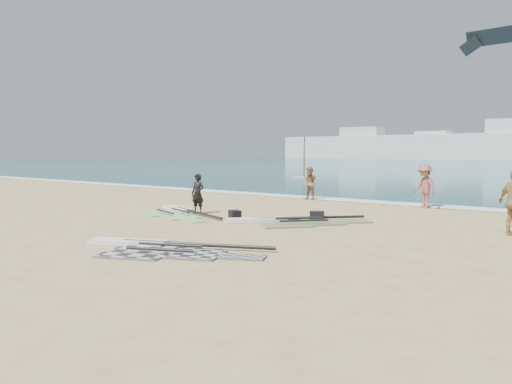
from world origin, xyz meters
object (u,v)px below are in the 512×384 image
Objects in this scene: rig_grey at (156,248)px; gear_bag_near at (317,216)px; beachgoer_mid at (424,186)px; rig_green at (178,212)px; person_wetsuit at (198,194)px; rig_orange at (287,221)px; beachgoer_left at (310,183)px; gear_bag_far at (235,214)px.

gear_bag_near is at bearing 63.99° from rig_grey.
beachgoer_mid is at bearing 58.16° from rig_grey.
person_wetsuit is at bearing 56.90° from rig_green.
beachgoer_left is at bearing 67.91° from rig_orange.
rig_grey is 2.99× the size of beachgoer_left.
person_wetsuit is at bearing -90.61° from beachgoer_left.
rig_grey is at bearing -66.80° from beachgoer_mid.
rig_grey is 13.45m from beachgoer_mid.
person_wetsuit is at bearing -164.78° from gear_bag_near.
gear_bag_near is at bearing 38.45° from rig_green.
beachgoer_mid is (2.02, 7.41, 0.89)m from rig_orange.
rig_green is at bearing -174.46° from gear_bag_far.
beachgoer_mid is (6.26, 7.45, 0.16)m from person_wetsuit.
rig_green is at bearing -95.03° from beachgoer_left.
beachgoer_mid is at bearing 75.63° from gear_bag_near.
person_wetsuit reaches higher than rig_green.
gear_bag_near is 6.42m from beachgoer_mid.
person_wetsuit is 9.74m from beachgoer_mid.
rig_green is 2.89× the size of beachgoer_left.
beachgoer_left is 5.81m from beachgoer_mid.
beachgoer_left reaches higher than rig_green.
gear_bag_near is at bearing -52.73° from beachgoer_left.
beachgoer_left is at bearing 82.65° from rig_grey.
rig_grey is 2.66× the size of beachgoer_mid.
beachgoer_left reaches higher than gear_bag_far.
beachgoer_left is at bearing 77.63° from person_wetsuit.
rig_grey is 10.07× the size of gear_bag_far.
rig_green is 3.11× the size of person_wetsuit.
rig_orange is 1.31m from gear_bag_near.
rig_grey is at bearing -92.04° from gear_bag_near.
rig_green is 9.65× the size of gear_bag_near.
person_wetsuit is (-4.25, -0.04, 0.73)m from rig_orange.
rig_green is 10.56m from beachgoer_mid.
gear_bag_far is 8.75m from beachgoer_mid.
gear_bag_near reaches higher than gear_bag_far.
rig_orange is at bearing -109.34° from gear_bag_near.
beachgoer_left is (1.11, 7.94, 0.79)m from rig_green.
gear_bag_far is (2.76, 0.27, 0.10)m from rig_green.
rig_orange is 2.69× the size of person_wetsuit.
rig_orange is 7.73m from beachgoer_mid.
gear_bag_near is at bearing 6.36° from person_wetsuit.
person_wetsuit is (-2.12, 0.22, 0.63)m from gear_bag_far.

